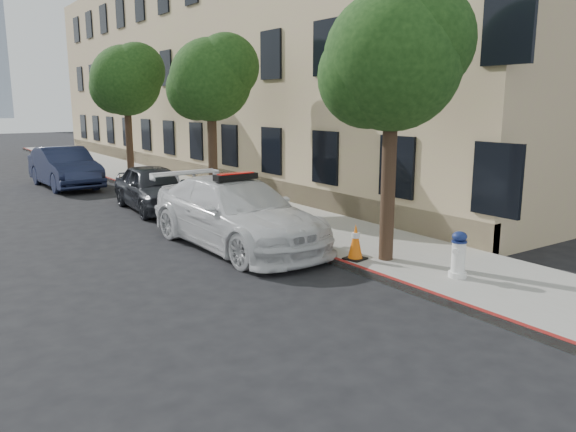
% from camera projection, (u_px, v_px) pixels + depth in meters
% --- Properties ---
extents(ground, '(120.00, 120.00, 0.00)m').
position_uv_depth(ground, '(221.00, 266.00, 12.04)').
color(ground, black).
rests_on(ground, ground).
extents(sidewalk, '(3.20, 50.00, 0.15)m').
position_uv_depth(sidewalk, '(183.00, 189.00, 22.10)').
color(sidewalk, gray).
rests_on(sidewalk, ground).
extents(curb_strip, '(0.12, 50.00, 0.15)m').
position_uv_depth(curb_strip, '(146.00, 193.00, 21.25)').
color(curb_strip, maroon).
rests_on(curb_strip, ground).
extents(building, '(8.00, 36.00, 10.00)m').
position_uv_depth(building, '(242.00, 71.00, 28.27)').
color(building, tan).
rests_on(building, ground).
extents(tree_near, '(2.92, 2.82, 5.62)m').
position_uv_depth(tree_near, '(394.00, 60.00, 11.19)').
color(tree_near, black).
rests_on(tree_near, sidewalk).
extents(tree_mid, '(2.77, 2.64, 5.43)m').
position_uv_depth(tree_mid, '(212.00, 79.00, 17.67)').
color(tree_mid, black).
rests_on(tree_mid, sidewalk).
extents(tree_far, '(3.10, 3.00, 5.81)m').
position_uv_depth(tree_far, '(127.00, 80.00, 24.09)').
color(tree_far, black).
rests_on(tree_far, sidewalk).
extents(police_car, '(2.56, 5.77, 1.79)m').
position_uv_depth(police_car, '(236.00, 213.00, 13.51)').
color(police_car, silver).
rests_on(police_car, ground).
extents(parked_car_mid, '(2.01, 4.43, 1.47)m').
position_uv_depth(parked_car_mid, '(154.00, 188.00, 18.11)').
color(parked_car_mid, black).
rests_on(parked_car_mid, ground).
extents(parked_car_far, '(1.96, 5.07, 1.65)m').
position_uv_depth(parked_car_far, '(65.00, 167.00, 22.96)').
color(parked_car_far, '#161C38').
rests_on(parked_car_far, ground).
extents(fire_hydrant, '(0.38, 0.35, 0.90)m').
position_uv_depth(fire_hydrant, '(458.00, 255.00, 10.68)').
color(fire_hydrant, white).
rests_on(fire_hydrant, sidewalk).
extents(traffic_cone, '(0.48, 0.48, 0.77)m').
position_uv_depth(traffic_cone, '(355.00, 242.00, 11.91)').
color(traffic_cone, black).
rests_on(traffic_cone, sidewalk).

